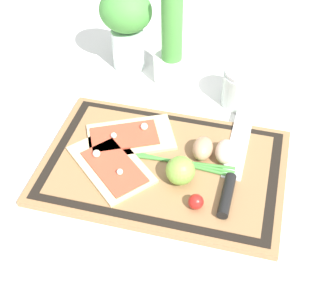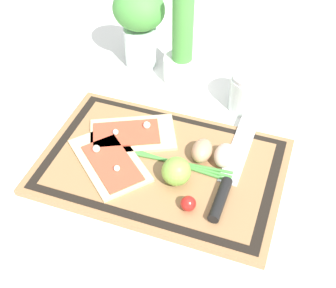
# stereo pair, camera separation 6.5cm
# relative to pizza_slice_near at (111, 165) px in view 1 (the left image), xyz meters

# --- Properties ---
(ground_plane) EXTENTS (6.00, 6.00, 0.00)m
(ground_plane) POSITION_rel_pizza_slice_near_xyz_m (0.10, 0.03, -0.02)
(ground_plane) COLOR white
(cutting_board) EXTENTS (0.50, 0.33, 0.02)m
(cutting_board) POSITION_rel_pizza_slice_near_xyz_m (0.10, 0.03, -0.01)
(cutting_board) COLOR #997047
(cutting_board) RESTS_ON ground_plane
(pizza_slice_near) EXTENTS (0.21, 0.21, 0.02)m
(pizza_slice_near) POSITION_rel_pizza_slice_near_xyz_m (0.00, 0.00, 0.00)
(pizza_slice_near) COLOR beige
(pizza_slice_near) RESTS_ON cutting_board
(pizza_slice_far) EXTENTS (0.21, 0.18, 0.02)m
(pizza_slice_far) POSITION_rel_pizza_slice_near_xyz_m (0.01, 0.09, 0.00)
(pizza_slice_far) COLOR beige
(pizza_slice_far) RESTS_ON cutting_board
(knife) EXTENTS (0.04, 0.31, 0.02)m
(knife) POSITION_rel_pizza_slice_near_xyz_m (0.24, 0.03, 0.00)
(knife) COLOR silver
(knife) RESTS_ON cutting_board
(egg_brown) EXTENTS (0.04, 0.06, 0.04)m
(egg_brown) POSITION_rel_pizza_slice_near_xyz_m (0.17, 0.08, 0.02)
(egg_brown) COLOR tan
(egg_brown) RESTS_ON cutting_board
(egg_pink) EXTENTS (0.04, 0.06, 0.04)m
(egg_pink) POSITION_rel_pizza_slice_near_xyz_m (0.22, 0.08, 0.02)
(egg_pink) COLOR beige
(egg_pink) RESTS_ON cutting_board
(lime) EXTENTS (0.06, 0.06, 0.06)m
(lime) POSITION_rel_pizza_slice_near_xyz_m (0.14, -0.00, 0.02)
(lime) COLOR #7FB742
(lime) RESTS_ON cutting_board
(cherry_tomato_red) EXTENTS (0.03, 0.03, 0.03)m
(cherry_tomato_red) POSITION_rel_pizza_slice_near_xyz_m (0.19, -0.06, 0.01)
(cherry_tomato_red) COLOR red
(cherry_tomato_red) RESTS_ON cutting_board
(scallion_bunch) EXTENTS (0.29, 0.03, 0.01)m
(scallion_bunch) POSITION_rel_pizza_slice_near_xyz_m (0.11, 0.04, -0.00)
(scallion_bunch) COLOR #47933D
(scallion_bunch) RESTS_ON cutting_board
(herb_pot) EXTENTS (0.09, 0.09, 0.23)m
(herb_pot) POSITION_rel_pizza_slice_near_xyz_m (0.04, 0.34, 0.06)
(herb_pot) COLOR white
(herb_pot) RESTS_ON ground_plane
(sauce_jar) EXTENTS (0.09, 0.09, 0.09)m
(sauce_jar) POSITION_rel_pizza_slice_near_xyz_m (0.22, 0.29, 0.02)
(sauce_jar) COLOR silver
(sauce_jar) RESTS_ON ground_plane
(herb_glass) EXTENTS (0.13, 0.11, 0.21)m
(herb_glass) POSITION_rel_pizza_slice_near_xyz_m (-0.08, 0.37, 0.10)
(herb_glass) COLOR silver
(herb_glass) RESTS_ON ground_plane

